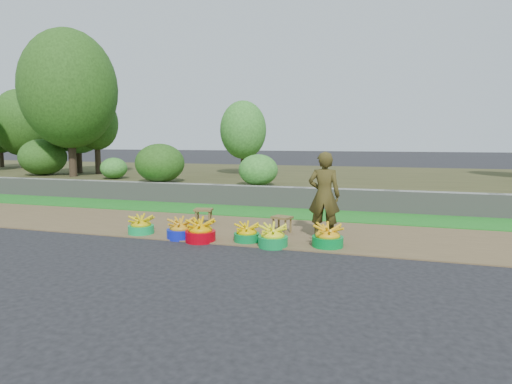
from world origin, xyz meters
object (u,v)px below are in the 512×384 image
(basin_b, at_px, (180,230))
(basin_d, at_px, (247,234))
(basin_a, at_px, (141,226))
(stool_right, at_px, (282,220))
(basin_c, at_px, (200,232))
(vendor_woman, at_px, (324,195))
(basin_e, at_px, (273,237))
(stool_left, at_px, (203,212))
(basin_f, at_px, (328,237))

(basin_b, relative_size, basin_d, 1.09)
(basin_a, xyz_separation_m, stool_right, (2.48, 0.85, 0.11))
(basin_c, distance_m, vendor_woman, 2.24)
(basin_e, height_order, stool_right, basin_e)
(basin_a, distance_m, stool_left, 1.38)
(basin_d, bearing_deg, basin_e, -18.49)
(basin_d, distance_m, vendor_woman, 1.51)
(basin_e, xyz_separation_m, basin_f, (0.86, 0.22, 0.01))
(basin_b, distance_m, basin_f, 2.59)
(basin_b, bearing_deg, stool_right, 30.26)
(basin_c, xyz_separation_m, basin_e, (1.29, 0.02, -0.01))
(stool_left, relative_size, stool_right, 0.99)
(basin_a, bearing_deg, stool_right, 18.98)
(basin_b, distance_m, stool_right, 1.88)
(basin_f, bearing_deg, basin_a, -179.17)
(basin_d, relative_size, basin_f, 0.87)
(basin_e, distance_m, basin_f, 0.89)
(basin_e, xyz_separation_m, vendor_woman, (0.71, 0.78, 0.62))
(basin_f, xyz_separation_m, stool_left, (-2.70, 1.10, 0.11))
(basin_a, height_order, basin_b, basin_b)
(basin_f, distance_m, stool_right, 1.26)
(basin_a, xyz_separation_m, basin_b, (0.86, -0.09, 0.00))
(basin_f, distance_m, vendor_woman, 0.84)
(basin_a, distance_m, basin_d, 2.07)
(basin_a, bearing_deg, stool_left, 57.15)
(basin_f, relative_size, vendor_woman, 0.33)
(basin_f, distance_m, stool_left, 2.92)
(basin_a, xyz_separation_m, basin_d, (2.07, -0.00, -0.01))
(basin_b, bearing_deg, stool_left, 95.26)
(basin_e, distance_m, vendor_woman, 1.23)
(basin_e, bearing_deg, basin_f, 14.43)
(basin_c, height_order, basin_d, basin_c)
(basin_d, distance_m, stool_right, 0.96)
(basin_c, height_order, vendor_woman, vendor_woman)
(vendor_woman, bearing_deg, basin_b, 13.86)
(basin_c, relative_size, vendor_woman, 0.34)
(stool_left, xyz_separation_m, vendor_woman, (2.55, -0.55, 0.51))
(basin_a, distance_m, vendor_woman, 3.41)
(basin_b, height_order, vendor_woman, vendor_woman)
(basin_a, relative_size, basin_c, 0.90)
(basin_a, xyz_separation_m, basin_c, (1.29, -0.19, 0.02))
(basin_c, distance_m, basin_d, 0.80)
(basin_b, height_order, basin_c, basin_c)
(basin_c, bearing_deg, vendor_woman, 21.67)
(basin_c, bearing_deg, basin_f, 6.31)
(basin_c, distance_m, basin_e, 1.29)
(stool_left, height_order, stool_right, stool_left)
(basin_c, bearing_deg, basin_b, 167.53)
(stool_left, bearing_deg, basin_c, -67.88)
(basin_a, bearing_deg, basin_c, -8.29)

